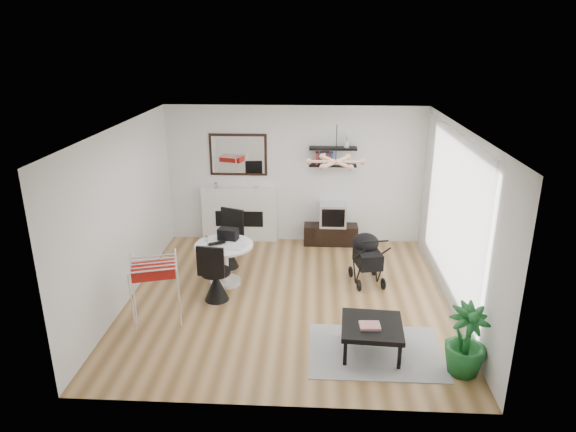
# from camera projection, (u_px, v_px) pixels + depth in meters

# --- Properties ---
(floor) EXTENTS (5.00, 5.00, 0.00)m
(floor) POSITION_uv_depth(u_px,v_px,m) (288.00, 298.00, 8.11)
(floor) COLOR brown
(floor) RESTS_ON ground
(ceiling) EXTENTS (5.00, 5.00, 0.00)m
(ceiling) POSITION_uv_depth(u_px,v_px,m) (288.00, 128.00, 7.21)
(ceiling) COLOR white
(ceiling) RESTS_ON wall_back
(wall_back) EXTENTS (5.00, 0.00, 5.00)m
(wall_back) POSITION_uv_depth(u_px,v_px,m) (295.00, 175.00, 10.02)
(wall_back) COLOR white
(wall_back) RESTS_ON floor
(wall_left) EXTENTS (0.00, 5.00, 5.00)m
(wall_left) POSITION_uv_depth(u_px,v_px,m) (124.00, 215.00, 7.79)
(wall_left) COLOR white
(wall_left) RESTS_ON floor
(wall_right) EXTENTS (0.00, 5.00, 5.00)m
(wall_right) POSITION_uv_depth(u_px,v_px,m) (458.00, 221.00, 7.53)
(wall_right) COLOR white
(wall_right) RESTS_ON floor
(sheer_curtain) EXTENTS (0.04, 3.60, 2.60)m
(sheer_curtain) POSITION_uv_depth(u_px,v_px,m) (447.00, 217.00, 7.73)
(sheer_curtain) COLOR white
(sheer_curtain) RESTS_ON wall_right
(fireplace) EXTENTS (1.50, 0.17, 2.16)m
(fireplace) POSITION_uv_depth(u_px,v_px,m) (240.00, 208.00, 10.22)
(fireplace) COLOR white
(fireplace) RESTS_ON floor
(shelf_lower) EXTENTS (0.90, 0.25, 0.04)m
(shelf_lower) POSITION_uv_depth(u_px,v_px,m) (333.00, 165.00, 9.77)
(shelf_lower) COLOR black
(shelf_lower) RESTS_ON wall_back
(shelf_upper) EXTENTS (0.90, 0.25, 0.04)m
(shelf_upper) POSITION_uv_depth(u_px,v_px,m) (333.00, 148.00, 9.67)
(shelf_upper) COLOR black
(shelf_upper) RESTS_ON wall_back
(pendant_lamp) EXTENTS (0.90, 0.90, 0.10)m
(pendant_lamp) POSITION_uv_depth(u_px,v_px,m) (336.00, 162.00, 7.64)
(pendant_lamp) COLOR tan
(pendant_lamp) RESTS_ON ceiling
(tv_console) EXTENTS (1.06, 0.37, 0.40)m
(tv_console) POSITION_uv_depth(u_px,v_px,m) (331.00, 234.00, 10.18)
(tv_console) COLOR black
(tv_console) RESTS_ON floor
(crt_tv) EXTENTS (0.52, 0.45, 0.45)m
(crt_tv) POSITION_uv_depth(u_px,v_px,m) (333.00, 214.00, 10.03)
(crt_tv) COLOR silver
(crt_tv) RESTS_ON tv_console
(dining_table) EXTENTS (0.96, 0.96, 0.70)m
(dining_table) POSITION_uv_depth(u_px,v_px,m) (224.00, 258.00, 8.47)
(dining_table) COLOR white
(dining_table) RESTS_ON floor
(laptop) EXTENTS (0.35, 0.31, 0.02)m
(laptop) POSITION_uv_depth(u_px,v_px,m) (218.00, 244.00, 8.35)
(laptop) COLOR black
(laptop) RESTS_ON dining_table
(black_bag) EXTENTS (0.36, 0.26, 0.19)m
(black_bag) POSITION_uv_depth(u_px,v_px,m) (228.00, 234.00, 8.55)
(black_bag) COLOR black
(black_bag) RESTS_ON dining_table
(newspaper) EXTENTS (0.43, 0.38, 0.01)m
(newspaper) POSITION_uv_depth(u_px,v_px,m) (234.00, 246.00, 8.30)
(newspaper) COLOR white
(newspaper) RESTS_ON dining_table
(drinking_glass) EXTENTS (0.05, 0.05, 0.09)m
(drinking_glass) POSITION_uv_depth(u_px,v_px,m) (206.00, 239.00, 8.49)
(drinking_glass) COLOR white
(drinking_glass) RESTS_ON dining_table
(chair_far) EXTENTS (0.55, 0.56, 1.04)m
(chair_far) POSITION_uv_depth(u_px,v_px,m) (228.00, 249.00, 9.14)
(chair_far) COLOR black
(chair_far) RESTS_ON floor
(chair_near) EXTENTS (0.47, 0.49, 0.98)m
(chair_near) POSITION_uv_depth(u_px,v_px,m) (216.00, 282.00, 7.96)
(chair_near) COLOR black
(chair_near) RESTS_ON floor
(drying_rack) EXTENTS (0.82, 0.79, 1.00)m
(drying_rack) POSITION_uv_depth(u_px,v_px,m) (156.00, 293.00, 7.19)
(drying_rack) COLOR white
(drying_rack) RESTS_ON floor
(stroller) EXTENTS (0.59, 0.80, 0.91)m
(stroller) POSITION_uv_depth(u_px,v_px,m) (367.00, 260.00, 8.56)
(stroller) COLOR black
(stroller) RESTS_ON floor
(rug) EXTENTS (1.74, 1.26, 0.01)m
(rug) POSITION_uv_depth(u_px,v_px,m) (375.00, 351.00, 6.74)
(rug) COLOR #999999
(rug) RESTS_ON floor
(coffee_table) EXTENTS (0.83, 0.83, 0.40)m
(coffee_table) POSITION_uv_depth(u_px,v_px,m) (372.00, 327.00, 6.62)
(coffee_table) COLOR black
(coffee_table) RESTS_ON rug
(magazines) EXTENTS (0.27, 0.22, 0.04)m
(magazines) POSITION_uv_depth(u_px,v_px,m) (370.00, 326.00, 6.54)
(magazines) COLOR red
(magazines) RESTS_ON coffee_table
(potted_plant) EXTENTS (0.62, 0.62, 0.91)m
(potted_plant) POSITION_uv_depth(u_px,v_px,m) (466.00, 340.00, 6.19)
(potted_plant) COLOR #1C6327
(potted_plant) RESTS_ON floor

